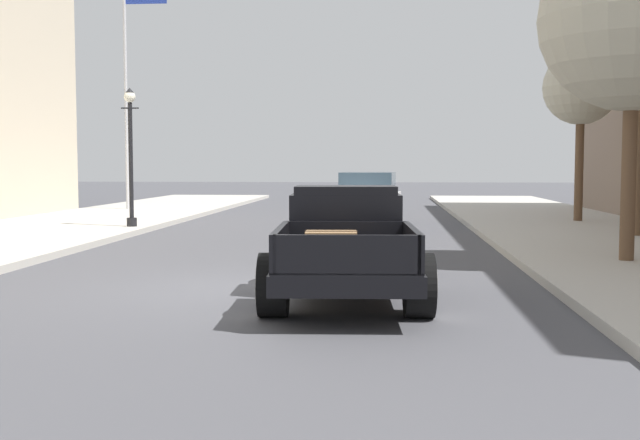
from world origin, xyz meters
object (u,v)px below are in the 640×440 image
Objects in this scene: car_background_white at (368,202)px; flagpole at (131,63)px; street_lamp_far at (131,146)px; hotrod_truck_black at (345,244)px; street_tree_nearest at (633,18)px; street_tree_third at (581,88)px.

car_background_white is 0.48× the size of flagpole.
flagpole is (-2.71, 8.36, 3.39)m from street_lamp_far.
flagpole reaches higher than hotrod_truck_black.
street_lamp_far is (-6.52, 10.15, 1.63)m from hotrod_truck_black.
flagpole is 1.53× the size of street_tree_nearest.
car_background_white is at bearing 17.66° from street_lamp_far.
street_lamp_far is (-6.57, -2.09, 1.62)m from car_background_white.
flagpole is at bearing 133.12° from street_tree_nearest.
hotrod_truck_black is 1.30× the size of street_lamp_far.
street_tree_nearest reaches higher than hotrod_truck_black.
car_background_white is at bearing 89.77° from hotrod_truck_black.
street_lamp_far is 0.74× the size of street_tree_third.
street_tree_third is at bearing 14.36° from street_lamp_far.
street_tree_nearest is at bearing -98.71° from street_tree_third.
car_background_white is 7.39m from street_tree_third.
street_tree_third is (13.00, 3.33, 1.81)m from street_lamp_far.
flagpole is at bearing 107.98° from street_lamp_far.
hotrod_truck_black is 0.83× the size of street_tree_nearest.
street_tree_third is (6.43, 1.24, 3.43)m from car_background_white.
street_tree_third is (6.48, 13.48, 3.44)m from hotrod_truck_black.
street_tree_nearest is (4.94, 3.39, 3.72)m from hotrod_truck_black.
flagpole reaches higher than car_background_white.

